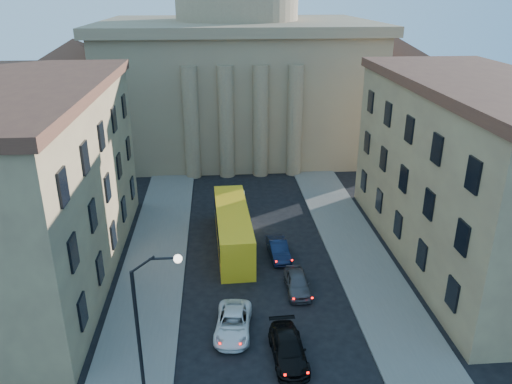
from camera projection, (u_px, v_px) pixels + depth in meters
sidewalk_left at (148, 294)px, 36.63m from camera, size 5.00×60.00×0.15m
sidewalk_right at (374, 284)px, 37.90m from camera, size 5.00×60.00×0.15m
church at (238, 60)px, 67.36m from camera, size 68.02×28.76×36.60m
building_left at (30, 184)px, 36.90m from camera, size 11.60×26.60×14.70m
building_right at (473, 172)px, 39.44m from camera, size 11.60×26.60×14.70m
street_lamp at (147, 317)px, 25.54m from camera, size 2.62×0.44×8.83m
car_left_mid at (233, 323)px, 32.45m from camera, size 2.80×5.10×1.35m
car_right_mid at (288, 349)px, 30.11m from camera, size 2.19×4.94×1.41m
car_right_far at (297, 282)px, 36.88m from camera, size 1.68×4.17×1.42m
car_right_distant at (278, 249)px, 41.60m from camera, size 1.75×4.32×1.39m
city_bus at (233, 228)px, 42.88m from camera, size 3.14×11.98×3.35m
box_truck at (234, 217)px, 45.94m from camera, size 2.23×5.36×2.91m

